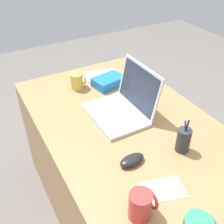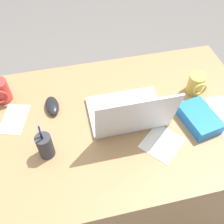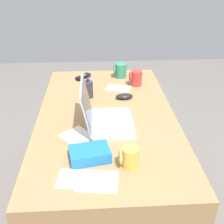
{
  "view_description": "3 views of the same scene",
  "coord_description": "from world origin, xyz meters",
  "px_view_note": "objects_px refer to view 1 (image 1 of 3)",
  "views": [
    {
      "loc": [
        0.85,
        -0.59,
        1.55
      ],
      "look_at": [
        -0.1,
        -0.06,
        0.76
      ],
      "focal_mm": 43.21,
      "sensor_mm": 36.0,
      "label": 1
    },
    {
      "loc": [
        0.11,
        0.69,
        1.62
      ],
      "look_at": [
        -0.05,
        0.01,
        0.78
      ],
      "focal_mm": 41.7,
      "sensor_mm": 36.0,
      "label": 2
    },
    {
      "loc": [
        -1.48,
        0.06,
        1.55
      ],
      "look_at": [
        -0.06,
        -0.03,
        0.76
      ],
      "focal_mm": 45.2,
      "sensor_mm": 36.0,
      "label": 3
    }
  ],
  "objects_px": {
    "computer_mouse": "(132,160)",
    "coffee_mug_white": "(141,205)",
    "laptop": "(123,105)",
    "coffee_mug_spare": "(77,81)",
    "pen_holder": "(183,140)",
    "snack_bag": "(109,81)"
  },
  "relations": [
    {
      "from": "coffee_mug_spare",
      "to": "computer_mouse",
      "type": "bearing_deg",
      "value": -3.81
    },
    {
      "from": "laptop",
      "to": "coffee_mug_spare",
      "type": "distance_m",
      "value": 0.37
    },
    {
      "from": "computer_mouse",
      "to": "pen_holder",
      "type": "distance_m",
      "value": 0.24
    },
    {
      "from": "computer_mouse",
      "to": "snack_bag",
      "type": "bearing_deg",
      "value": 155.07
    },
    {
      "from": "coffee_mug_white",
      "to": "snack_bag",
      "type": "relative_size",
      "value": 0.59
    },
    {
      "from": "computer_mouse",
      "to": "coffee_mug_white",
      "type": "relative_size",
      "value": 1.05
    },
    {
      "from": "laptop",
      "to": "coffee_mug_spare",
      "type": "xyz_separation_m",
      "value": [
        -0.36,
        -0.1,
        -0.0
      ]
    },
    {
      "from": "coffee_mug_white",
      "to": "snack_bag",
      "type": "distance_m",
      "value": 0.9
    },
    {
      "from": "laptop",
      "to": "coffee_mug_spare",
      "type": "height_order",
      "value": "laptop"
    },
    {
      "from": "computer_mouse",
      "to": "coffee_mug_white",
      "type": "bearing_deg",
      "value": -30.75
    },
    {
      "from": "coffee_mug_spare",
      "to": "snack_bag",
      "type": "height_order",
      "value": "coffee_mug_spare"
    },
    {
      "from": "snack_bag",
      "to": "computer_mouse",
      "type": "bearing_deg",
      "value": -19.97
    },
    {
      "from": "coffee_mug_spare",
      "to": "pen_holder",
      "type": "bearing_deg",
      "value": 14.96
    },
    {
      "from": "computer_mouse",
      "to": "snack_bag",
      "type": "relative_size",
      "value": 0.62
    },
    {
      "from": "coffee_mug_spare",
      "to": "pen_holder",
      "type": "distance_m",
      "value": 0.74
    },
    {
      "from": "snack_bag",
      "to": "coffee_mug_spare",
      "type": "bearing_deg",
      "value": -108.95
    },
    {
      "from": "laptop",
      "to": "pen_holder",
      "type": "distance_m",
      "value": 0.37
    },
    {
      "from": "coffee_mug_spare",
      "to": "laptop",
      "type": "bearing_deg",
      "value": 15.91
    },
    {
      "from": "coffee_mug_white",
      "to": "coffee_mug_spare",
      "type": "height_order",
      "value": "coffee_mug_white"
    },
    {
      "from": "pen_holder",
      "to": "snack_bag",
      "type": "relative_size",
      "value": 0.91
    },
    {
      "from": "pen_holder",
      "to": "coffee_mug_white",
      "type": "bearing_deg",
      "value": -62.26
    },
    {
      "from": "computer_mouse",
      "to": "coffee_mug_white",
      "type": "xyz_separation_m",
      "value": [
        0.22,
        -0.11,
        0.04
      ]
    }
  ]
}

